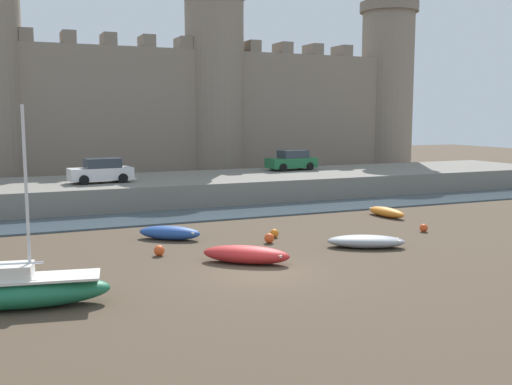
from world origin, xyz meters
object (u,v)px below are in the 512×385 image
object	(u,v)px
sailboat_midflat_centre	(21,290)
mooring_buoy_off_centre	(269,238)
rowboat_foreground_right	(246,254)
rowboat_midflat_left	(366,241)
car_quay_centre_east	(292,161)
mooring_buoy_near_shore	(424,228)
rowboat_foreground_centre	(170,232)
mooring_buoy_near_channel	(274,233)
car_quay_east	(101,171)
rowboat_midflat_right	(386,212)
mooring_buoy_mid_mud	(159,251)

from	to	relation	value
sailboat_midflat_centre	mooring_buoy_off_centre	xyz separation A→B (m)	(11.24, 5.69, -0.34)
sailboat_midflat_centre	mooring_buoy_off_centre	distance (m)	12.61
rowboat_foreground_right	rowboat_midflat_left	world-z (taller)	rowboat_foreground_right
rowboat_foreground_right	car_quay_centre_east	bearing A→B (deg)	58.95
sailboat_midflat_centre	mooring_buoy_near_shore	xyz separation A→B (m)	(19.83, 5.01, -0.37)
rowboat_foreground_centre	mooring_buoy_near_channel	xyz separation A→B (m)	(4.93, -1.60, -0.14)
sailboat_midflat_centre	mooring_buoy_off_centre	world-z (taller)	sailboat_midflat_centre
mooring_buoy_off_centre	mooring_buoy_near_shore	bearing A→B (deg)	-4.52
rowboat_midflat_left	car_quay_east	world-z (taller)	car_quay_east
rowboat_midflat_left	mooring_buoy_near_shore	distance (m)	5.27
sailboat_midflat_centre	car_quay_east	size ratio (longest dim) A/B	1.52
mooring_buoy_off_centre	mooring_buoy_near_channel	bearing A→B (deg)	54.59
rowboat_foreground_centre	mooring_buoy_near_shore	world-z (taller)	rowboat_foreground_centre
rowboat_midflat_right	car_quay_centre_east	distance (m)	14.45
rowboat_foreground_centre	mooring_buoy_near_channel	size ratio (longest dim) A/B	7.37
car_quay_centre_east	mooring_buoy_off_centre	bearing A→B (deg)	-119.67
car_quay_centre_east	car_quay_east	bearing A→B (deg)	-167.98
rowboat_foreground_right	rowboat_foreground_centre	bearing A→B (deg)	105.35
mooring_buoy_near_channel	car_quay_centre_east	xyz separation A→B (m)	(9.65, 17.21, 2.18)
mooring_buoy_off_centre	car_quay_centre_east	xyz separation A→B (m)	(10.44, 18.32, 2.16)
mooring_buoy_off_centre	rowboat_foreground_right	bearing A→B (deg)	-128.18
rowboat_foreground_right	mooring_buoy_off_centre	xyz separation A→B (m)	(2.52, 3.21, -0.15)
mooring_buoy_off_centre	mooring_buoy_mid_mud	bearing A→B (deg)	-175.07
car_quay_east	car_quay_centre_east	distance (m)	16.24
rowboat_foreground_centre	rowboat_foreground_right	bearing A→B (deg)	-74.65
mooring_buoy_mid_mud	car_quay_centre_east	xyz separation A→B (m)	(15.91, 18.79, 2.16)
rowboat_foreground_centre	car_quay_east	world-z (taller)	car_quay_east
mooring_buoy_off_centre	mooring_buoy_near_shore	world-z (taller)	mooring_buoy_off_centre
rowboat_midflat_left	mooring_buoy_mid_mud	bearing A→B (deg)	166.72
car_quay_centre_east	rowboat_foreground_right	bearing A→B (deg)	-121.05
rowboat_foreground_right	rowboat_midflat_right	bearing A→B (deg)	30.87
rowboat_midflat_right	sailboat_midflat_centre	bearing A→B (deg)	-154.96
mooring_buoy_near_channel	car_quay_east	xyz separation A→B (m)	(-6.23, 13.83, 2.18)
car_quay_centre_east	mooring_buoy_near_shore	bearing A→B (deg)	-95.54
rowboat_foreground_right	mooring_buoy_near_channel	distance (m)	5.43
rowboat_midflat_right	mooring_buoy_mid_mud	bearing A→B (deg)	-163.32
rowboat_foreground_right	rowboat_midflat_left	xyz separation A→B (m)	(6.22, 0.57, -0.08)
rowboat_midflat_left	car_quay_centre_east	xyz separation A→B (m)	(6.74, 20.95, 2.09)
mooring_buoy_mid_mud	car_quay_east	xyz separation A→B (m)	(0.03, 15.41, 2.16)
rowboat_foreground_right	mooring_buoy_mid_mud	bearing A→B (deg)	137.21
rowboat_foreground_right	mooring_buoy_mid_mud	size ratio (longest dim) A/B	7.80
mooring_buoy_off_centre	mooring_buoy_mid_mud	distance (m)	5.50
rowboat_midflat_right	mooring_buoy_near_channel	world-z (taller)	rowboat_midflat_right
mooring_buoy_mid_mud	car_quay_east	world-z (taller)	car_quay_east
sailboat_midflat_centre	mooring_buoy_mid_mud	xyz separation A→B (m)	(5.77, 5.22, -0.35)
rowboat_midflat_right	rowboat_foreground_centre	bearing A→B (deg)	-174.43
mooring_buoy_near_shore	mooring_buoy_near_channel	world-z (taller)	mooring_buoy_near_channel
car_quay_centre_east	mooring_buoy_near_channel	bearing A→B (deg)	-119.28
rowboat_midflat_right	car_quay_east	distance (m)	18.70
mooring_buoy_near_channel	rowboat_foreground_right	bearing A→B (deg)	-127.49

